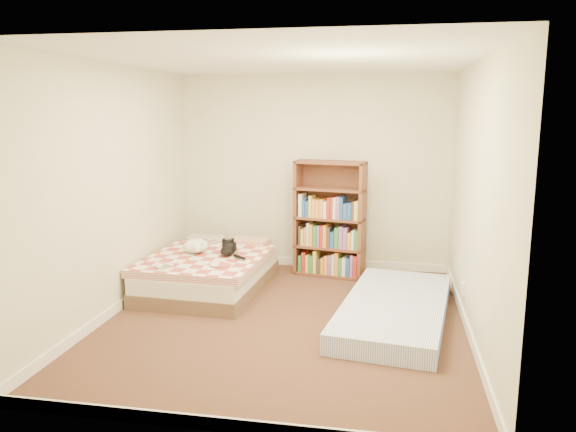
% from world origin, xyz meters
% --- Properties ---
extents(room, '(3.51, 4.01, 2.51)m').
position_xyz_m(room, '(0.00, 0.00, 1.20)').
color(room, '#4E2E21').
rests_on(room, ground).
extents(bed, '(1.35, 1.80, 0.46)m').
position_xyz_m(bed, '(-1.05, 0.85, 0.21)').
color(bed, brown).
rests_on(bed, room).
extents(bookshelf, '(0.91, 0.44, 1.44)m').
position_xyz_m(bookshelf, '(0.26, 1.64, 0.54)').
color(bookshelf, '#552C1D').
rests_on(bookshelf, room).
extents(floor_mattress, '(1.26, 2.25, 0.19)m').
position_xyz_m(floor_mattress, '(1.07, 0.24, 0.10)').
color(floor_mattress, '#7A8ECC').
rests_on(floor_mattress, room).
extents(black_cat, '(0.29, 0.63, 0.14)m').
position_xyz_m(black_cat, '(-0.81, 0.88, 0.48)').
color(black_cat, black).
rests_on(black_cat, bed).
extents(white_dog, '(0.37, 0.40, 0.16)m').
position_xyz_m(white_dog, '(-1.21, 0.86, 0.50)').
color(white_dog, white).
rests_on(white_dog, bed).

